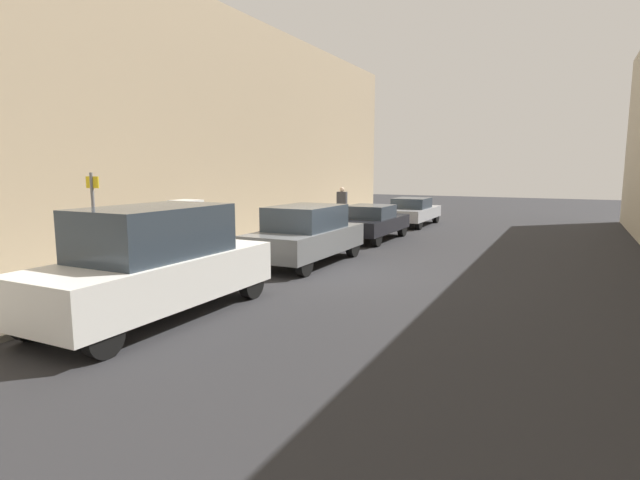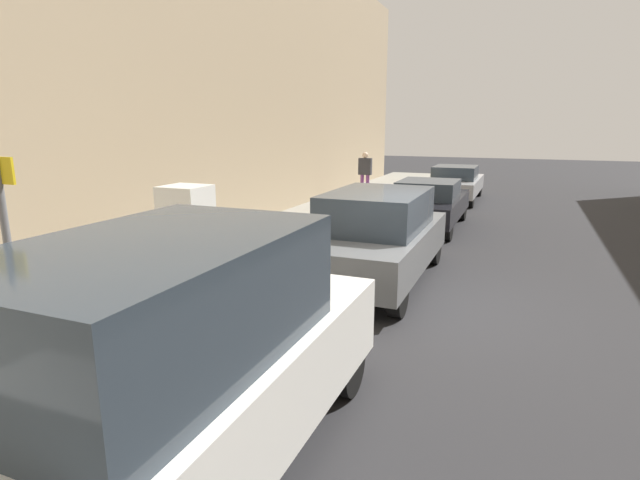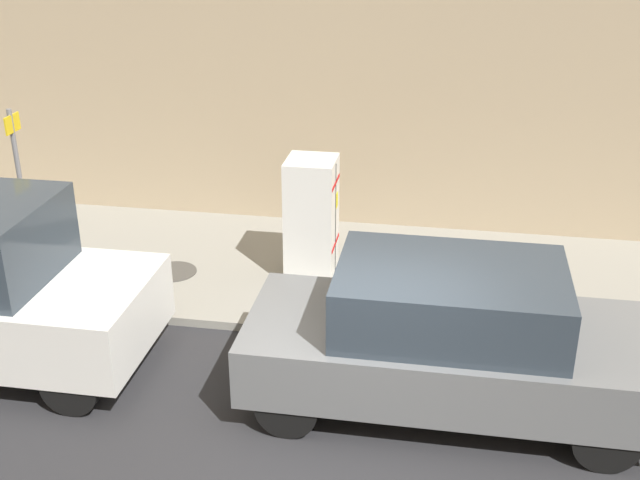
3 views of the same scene
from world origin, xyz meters
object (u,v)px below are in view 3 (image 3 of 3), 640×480
(street_sign_post, at_px, (22,191))
(trash_bag, at_px, (379,253))
(parked_suv_gray, at_px, (447,337))
(discarded_refrigerator, at_px, (311,219))

(street_sign_post, bearing_deg, trash_bag, 106.25)
(street_sign_post, relative_size, parked_suv_gray, 0.59)
(parked_suv_gray, bearing_deg, trash_bag, -161.46)
(street_sign_post, xyz_separation_m, trash_bag, (-1.43, 4.90, -1.23))
(trash_bag, bearing_deg, street_sign_post, -73.75)
(discarded_refrigerator, height_order, trash_bag, discarded_refrigerator)
(discarded_refrigerator, distance_m, trash_bag, 1.25)
(trash_bag, xyz_separation_m, parked_suv_gray, (3.21, 1.08, 0.52))
(discarded_refrigerator, relative_size, street_sign_post, 0.69)
(discarded_refrigerator, relative_size, parked_suv_gray, 0.41)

